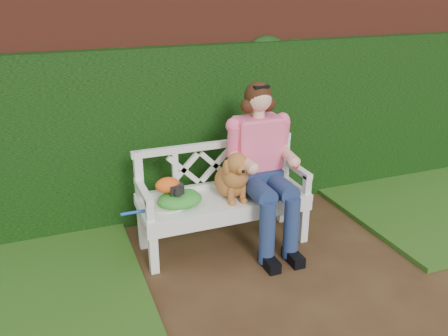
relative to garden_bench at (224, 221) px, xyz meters
name	(u,v)px	position (x,y,z in m)	size (l,w,h in m)	color
ground	(304,297)	(0.29, -0.96, -0.24)	(60.00, 60.00, 0.00)	#3A2214
brick_wall	(217,101)	(0.29, 0.94, 0.86)	(10.00, 0.30, 2.20)	maroon
ivy_hedge	(225,130)	(0.29, 0.72, 0.61)	(10.00, 0.18, 1.70)	#1C5013
garden_bench	(224,221)	(0.00, 0.00, 0.00)	(1.58, 0.60, 0.48)	white
seated_woman	(260,165)	(0.33, -0.02, 0.49)	(0.62, 0.83, 1.47)	red
dog	(232,173)	(0.06, -0.04, 0.47)	(0.30, 0.41, 0.45)	#B37E3A
tennis_racket	(165,207)	(-0.54, -0.05, 0.25)	(0.58, 0.24, 0.03)	silver
green_bag	(180,199)	(-0.41, -0.04, 0.31)	(0.38, 0.29, 0.13)	#1D7319
camera_item	(176,189)	(-0.45, -0.05, 0.41)	(0.12, 0.09, 0.08)	black
baseball_glove	(168,185)	(-0.51, -0.01, 0.44)	(0.21, 0.15, 0.13)	#EF5917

